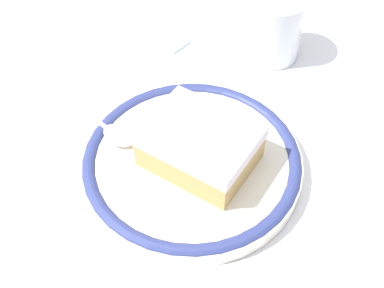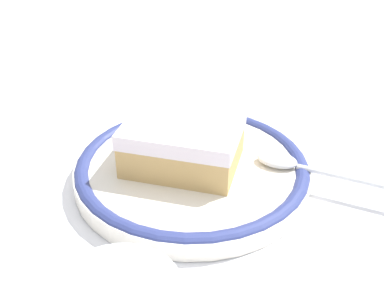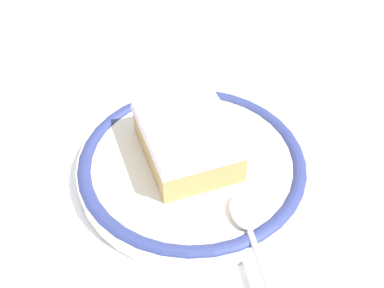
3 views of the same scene
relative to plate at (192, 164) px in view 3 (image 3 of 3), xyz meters
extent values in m
plane|color=#B7B2A8|center=(0.04, 0.01, -0.01)|extent=(2.40, 2.40, 0.00)
cube|color=white|center=(0.04, 0.01, -0.01)|extent=(0.43, 0.37, 0.00)
cylinder|color=silver|center=(0.00, 0.00, 0.00)|extent=(0.21, 0.21, 0.02)
torus|color=navy|center=(0.00, 0.00, 0.00)|extent=(0.21, 0.21, 0.01)
cube|color=tan|center=(0.00, -0.01, 0.02)|extent=(0.10, 0.12, 0.03)
cube|color=white|center=(0.00, -0.01, 0.04)|extent=(0.11, 0.12, 0.01)
ellipsoid|color=silver|center=(0.01, 0.07, 0.01)|extent=(0.04, 0.04, 0.01)
camera|label=1|loc=(-0.29, -0.05, 0.36)|focal=46.18mm
camera|label=2|loc=(0.34, -0.05, 0.24)|focal=44.55mm
camera|label=3|loc=(0.20, 0.21, 0.31)|focal=44.27mm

